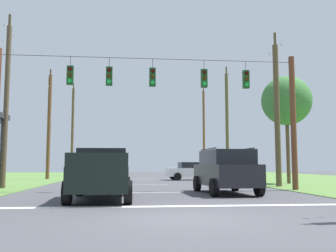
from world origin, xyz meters
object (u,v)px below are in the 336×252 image
at_px(utility_pole_mid_right, 277,112).
at_px(tree_roadside_right, 286,101).
at_px(utility_pole_far_right, 227,124).
at_px(suv_black, 226,170).
at_px(utility_pole_distant_left, 72,130).
at_px(utility_pole_near_left, 204,131).
at_px(utility_pole_far_left, 6,100).
at_px(pickup_truck, 101,174).
at_px(overhead_signal_span, 152,110).
at_px(distant_car_crossing_white, 192,171).
at_px(utility_pole_distant_right, 49,124).

height_order(utility_pole_mid_right, tree_roadside_right, utility_pole_mid_right).
height_order(utility_pole_far_right, tree_roadside_right, utility_pole_far_right).
height_order(suv_black, utility_pole_distant_left, utility_pole_distant_left).
xyz_separation_m(utility_pole_mid_right, utility_pole_near_left, (0.38, 24.82, 0.97)).
relative_size(utility_pole_near_left, utility_pole_far_left, 1.12).
distance_m(pickup_truck, utility_pole_distant_left, 32.32).
bearing_deg(utility_pole_near_left, suv_black, -99.32).
bearing_deg(utility_pole_mid_right, overhead_signal_span, -158.43).
xyz_separation_m(suv_black, utility_pole_far_right, (4.78, 17.87, 4.09)).
height_order(distant_car_crossing_white, utility_pole_mid_right, utility_pole_mid_right).
distance_m(pickup_truck, suv_black, 5.97).
bearing_deg(utility_pole_distant_left, utility_pole_distant_right, -92.16).
xyz_separation_m(pickup_truck, utility_pole_mid_right, (9.97, 7.24, 3.51)).
distance_m(pickup_truck, tree_roadside_right, 16.58).
xyz_separation_m(utility_pole_far_right, utility_pole_far_left, (-16.11, -13.17, -0.21)).
bearing_deg(utility_pole_near_left, utility_pole_mid_right, -90.88).
bearing_deg(distant_car_crossing_white, suv_black, -93.40).
relative_size(pickup_truck, tree_roadside_right, 0.73).
relative_size(utility_pole_far_left, utility_pole_distant_left, 0.89).
height_order(pickup_truck, suv_black, suv_black).
bearing_deg(suv_black, utility_pole_near_left, 80.68).
xyz_separation_m(utility_pole_far_right, tree_roadside_right, (1.71, -9.78, 0.59)).
bearing_deg(utility_pole_distant_left, pickup_truck, -79.64).
height_order(pickup_truck, utility_pole_mid_right, utility_pole_mid_right).
xyz_separation_m(distant_car_crossing_white, tree_roadside_right, (5.58, -7.13, 4.95)).
bearing_deg(utility_pole_distant_left, overhead_signal_span, -73.79).
distance_m(utility_pole_distant_right, utility_pole_distant_left, 11.34).
bearing_deg(utility_pole_far_left, utility_pole_distant_left, 89.77).
bearing_deg(utility_pole_mid_right, tree_roadside_right, 58.08).
xyz_separation_m(pickup_truck, utility_pole_far_left, (-5.85, 7.06, 3.98)).
height_order(overhead_signal_span, utility_pole_near_left, utility_pole_near_left).
bearing_deg(tree_roadside_right, utility_pole_distant_left, 130.09).
xyz_separation_m(pickup_truck, utility_pole_distant_left, (-5.76, 31.49, 4.44)).
bearing_deg(distant_car_crossing_white, utility_pole_mid_right, -70.85).
relative_size(utility_pole_near_left, utility_pole_distant_left, 1.00).
bearing_deg(utility_pole_near_left, utility_pole_far_right, -90.46).
relative_size(suv_black, utility_pole_distant_left, 0.44).
distance_m(utility_pole_mid_right, utility_pole_distant_left, 28.92).
relative_size(overhead_signal_span, distant_car_crossing_white, 3.45).
height_order(utility_pole_near_left, utility_pole_distant_right, utility_pole_near_left).
height_order(utility_pole_mid_right, utility_pole_far_left, utility_pole_far_left).
relative_size(distant_car_crossing_white, utility_pole_mid_right, 0.47).
bearing_deg(distant_car_crossing_white, tree_roadside_right, -51.94).
bearing_deg(utility_pole_near_left, tree_roadside_right, -85.74).
bearing_deg(distant_car_crossing_white, utility_pole_far_left, -139.34).
relative_size(pickup_truck, utility_pole_distant_right, 0.54).
distance_m(pickup_truck, utility_pole_far_right, 23.06).
xyz_separation_m(overhead_signal_span, utility_pole_far_left, (-8.04, 2.90, 0.88)).
bearing_deg(utility_pole_far_right, tree_roadside_right, -80.11).
height_order(utility_pole_far_left, tree_roadside_right, utility_pole_far_left).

